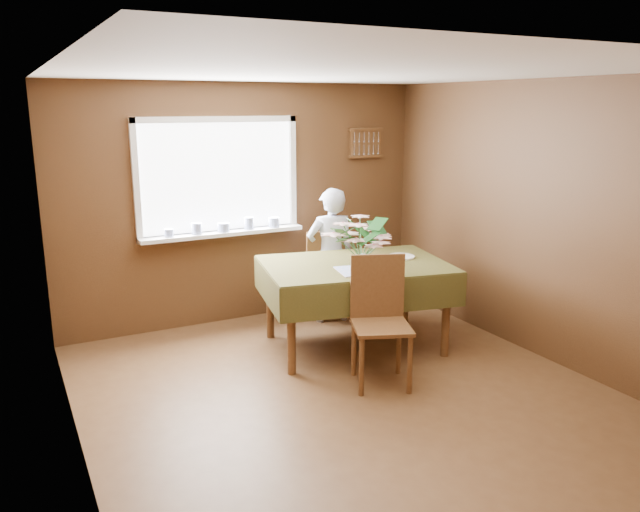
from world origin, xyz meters
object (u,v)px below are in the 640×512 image
chair_far (323,270)px  flower_bouquet (362,236)px  chair_near (380,315)px  dining_table (355,274)px  seated_woman (331,256)px

chair_far → flower_bouquet: (-0.19, -1.12, 0.60)m
chair_near → flower_bouquet: flower_bouquet is taller
dining_table → seated_woman: seated_woman is taller
chair_far → dining_table: bearing=91.6°
chair_near → seated_woman: 1.56m
chair_far → chair_near: size_ratio=0.92×
chair_far → seated_woman: seated_woman is taller
dining_table → chair_far: size_ratio=1.94×
dining_table → flower_bouquet: 0.46m
chair_far → chair_near: (-0.33, -1.65, 0.04)m
dining_table → flower_bouquet: flower_bouquet is taller
seated_woman → flower_bouquet: size_ratio=2.67×
chair_far → seated_woman: 0.24m
dining_table → seated_woman: (0.16, 0.77, -0.01)m
seated_woman → flower_bouquet: (-0.21, -0.98, 0.41)m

